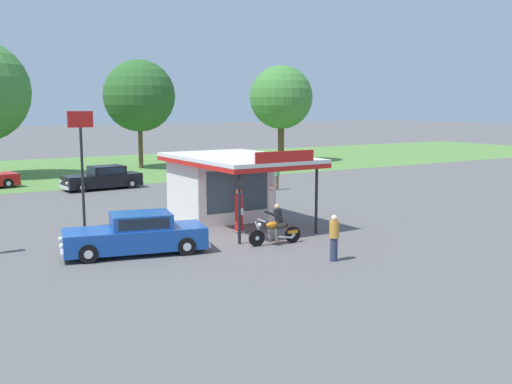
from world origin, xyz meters
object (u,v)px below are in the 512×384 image
(gas_pump_nearside, at_px, (239,213))
(parked_car_back_row_centre_left, at_px, (288,161))
(parked_car_back_row_centre_right, at_px, (103,178))
(parked_car_back_row_centre, at_px, (218,168))
(featured_classic_sedan, at_px, (136,235))
(motorcycle_with_rider, at_px, (276,228))
(bystander_leaning_by_kiosk, at_px, (334,237))
(roadside_pole_sign, at_px, (81,149))
(bystander_strolling_foreground, at_px, (277,176))
(gas_pump_offside, at_px, (272,209))

(gas_pump_nearside, relative_size, parked_car_back_row_centre_left, 0.34)
(parked_car_back_row_centre_right, relative_size, parked_car_back_row_centre, 0.91)
(featured_classic_sedan, height_order, parked_car_back_row_centre_right, parked_car_back_row_centre_right)
(motorcycle_with_rider, distance_m, parked_car_back_row_centre, 22.37)
(parked_car_back_row_centre_left, height_order, bystander_leaning_by_kiosk, bystander_leaning_by_kiosk)
(motorcycle_with_rider, relative_size, parked_car_back_row_centre_left, 0.40)
(gas_pump_nearside, bearing_deg, roadside_pole_sign, 138.56)
(parked_car_back_row_centre_right, relative_size, roadside_pole_sign, 1.01)
(motorcycle_with_rider, bearing_deg, roadside_pole_sign, 126.59)
(bystander_strolling_foreground, bearing_deg, roadside_pole_sign, -158.45)
(motorcycle_with_rider, xyz_separation_m, parked_car_back_row_centre_right, (-0.76, 18.86, 0.03))
(bystander_leaning_by_kiosk, bearing_deg, bystander_strolling_foreground, 62.56)
(featured_classic_sedan, distance_m, parked_car_back_row_centre_right, 17.98)
(parked_car_back_row_centre_right, bearing_deg, parked_car_back_row_centre, 10.92)
(featured_classic_sedan, xyz_separation_m, parked_car_back_row_centre, (13.68, 19.25, -0.01))
(bystander_leaning_by_kiosk, distance_m, roadside_pole_sign, 12.06)
(featured_classic_sedan, height_order, bystander_leaning_by_kiosk, bystander_leaning_by_kiosk)
(parked_car_back_row_centre_right, xyz_separation_m, bystander_strolling_foreground, (9.26, -6.21, 0.23))
(gas_pump_nearside, relative_size, parked_car_back_row_centre_right, 0.36)
(parked_car_back_row_centre_left, distance_m, roadside_pole_sign, 27.28)
(gas_pump_offside, relative_size, parked_car_back_row_centre_left, 0.35)
(parked_car_back_row_centre, relative_size, parked_car_back_row_centre_left, 1.02)
(parked_car_back_row_centre_left, bearing_deg, roadside_pole_sign, -144.07)
(parked_car_back_row_centre, bearing_deg, motorcycle_with_rider, -112.53)
(featured_classic_sedan, xyz_separation_m, bystander_strolling_foreground, (13.62, 11.24, 0.24))
(motorcycle_with_rider, distance_m, featured_classic_sedan, 5.31)
(parked_car_back_row_centre_right, xyz_separation_m, bystander_leaning_by_kiosk, (1.06, -22.01, 0.16))
(gas_pump_nearside, height_order, roadside_pole_sign, roadside_pole_sign)
(parked_car_back_row_centre, bearing_deg, parked_car_back_row_centre_right, -169.08)
(gas_pump_offside, xyz_separation_m, parked_car_back_row_centre, (7.04, 18.07, -0.21))
(featured_classic_sedan, relative_size, parked_car_back_row_centre_left, 0.99)
(motorcycle_with_rider, bearing_deg, parked_car_back_row_centre_right, 92.31)
(gas_pump_offside, height_order, parked_car_back_row_centre_right, gas_pump_offside)
(gas_pump_offside, xyz_separation_m, bystander_leaning_by_kiosk, (-1.23, -5.75, -0.03))
(gas_pump_nearside, xyz_separation_m, parked_car_back_row_centre_left, (16.77, 20.52, -0.19))
(roadside_pole_sign, bearing_deg, featured_classic_sedan, -87.79)
(parked_car_back_row_centre_left, relative_size, bystander_leaning_by_kiosk, 3.40)
(gas_pump_offside, xyz_separation_m, parked_car_back_row_centre_left, (15.11, 20.52, -0.22))
(motorcycle_with_rider, bearing_deg, gas_pump_nearside, 93.01)
(parked_car_back_row_centre_right, distance_m, bystander_strolling_foreground, 11.15)
(roadside_pole_sign, bearing_deg, motorcycle_with_rider, -53.41)
(featured_classic_sedan, bearing_deg, gas_pump_offside, 10.12)
(parked_car_back_row_centre_left, height_order, roadside_pole_sign, roadside_pole_sign)
(roadside_pole_sign, bearing_deg, parked_car_back_row_centre, 44.09)
(motorcycle_with_rider, xyz_separation_m, roadside_pole_sign, (-5.34, 7.19, 2.79))
(parked_car_back_row_centre, bearing_deg, parked_car_back_row_centre_left, 16.89)
(bystander_strolling_foreground, relative_size, roadside_pole_sign, 0.34)
(parked_car_back_row_centre_right, height_order, roadside_pole_sign, roadside_pole_sign)
(parked_car_back_row_centre_left, bearing_deg, bystander_strolling_foreground, -127.88)
(gas_pump_nearside, distance_m, parked_car_back_row_centre_left, 26.50)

